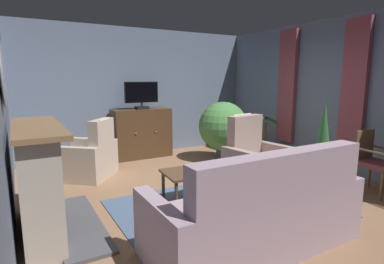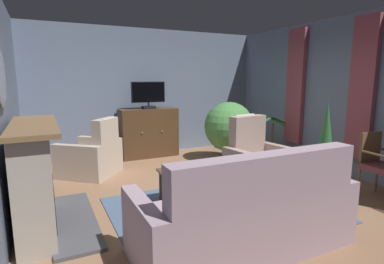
{
  "view_description": "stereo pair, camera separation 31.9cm",
  "coord_description": "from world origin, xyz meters",
  "px_view_note": "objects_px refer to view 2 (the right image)",
  "views": [
    {
      "loc": [
        -2.5,
        -3.71,
        1.71
      ],
      "look_at": [
        -0.18,
        0.33,
        0.89
      ],
      "focal_mm": 28.9,
      "sensor_mm": 36.0,
      "label": 1
    },
    {
      "loc": [
        -2.22,
        -3.86,
        1.71
      ],
      "look_at": [
        -0.18,
        0.33,
        0.89
      ],
      "focal_mm": 28.9,
      "sensor_mm": 36.0,
      "label": 2
    }
  ],
  "objects_px": {
    "sofa_floral": "(246,218)",
    "armchair_by_fireplace": "(258,163)",
    "tv_remote": "(203,169)",
    "armchair_near_window": "(92,157)",
    "television": "(148,94)",
    "potted_plant_small_fern_corner": "(271,151)",
    "side_chair_far_end": "(379,163)",
    "tv_cabinet": "(149,134)",
    "coffee_table": "(192,175)",
    "wall_mirror_oval": "(0,74)",
    "potted_plant_leafy_by_curtain": "(229,127)",
    "folded_newspaper": "(197,168)",
    "fireplace": "(37,180)",
    "potted_plant_tall_palm_by_window": "(325,146)"
  },
  "relations": [
    {
      "from": "armchair_near_window",
      "to": "potted_plant_small_fern_corner",
      "type": "relative_size",
      "value": 1.32
    },
    {
      "from": "tv_cabinet",
      "to": "potted_plant_tall_palm_by_window",
      "type": "xyz_separation_m",
      "value": [
        1.55,
        -3.37,
        0.24
      ]
    },
    {
      "from": "television",
      "to": "sofa_floral",
      "type": "xyz_separation_m",
      "value": [
        -0.33,
        -4.04,
        -1.02
      ]
    },
    {
      "from": "sofa_floral",
      "to": "armchair_by_fireplace",
      "type": "bearing_deg",
      "value": 49.08
    },
    {
      "from": "folded_newspaper",
      "to": "potted_plant_leafy_by_curtain",
      "type": "bearing_deg",
      "value": 51.29
    },
    {
      "from": "side_chair_far_end",
      "to": "potted_plant_leafy_by_curtain",
      "type": "bearing_deg",
      "value": 107.18
    },
    {
      "from": "tv_cabinet",
      "to": "coffee_table",
      "type": "xyz_separation_m",
      "value": [
        -0.3,
        -2.81,
        -0.09
      ]
    },
    {
      "from": "wall_mirror_oval",
      "to": "armchair_by_fireplace",
      "type": "height_order",
      "value": "wall_mirror_oval"
    },
    {
      "from": "side_chair_far_end",
      "to": "potted_plant_small_fern_corner",
      "type": "relative_size",
      "value": 1.0
    },
    {
      "from": "sofa_floral",
      "to": "potted_plant_small_fern_corner",
      "type": "relative_size",
      "value": 2.37
    },
    {
      "from": "tv_cabinet",
      "to": "armchair_by_fireplace",
      "type": "xyz_separation_m",
      "value": [
        1.03,
        -2.53,
        -0.17
      ]
    },
    {
      "from": "tv_remote",
      "to": "armchair_by_fireplace",
      "type": "height_order",
      "value": "armchair_by_fireplace"
    },
    {
      "from": "wall_mirror_oval",
      "to": "television",
      "type": "bearing_deg",
      "value": 47.21
    },
    {
      "from": "coffee_table",
      "to": "sofa_floral",
      "type": "height_order",
      "value": "sofa_floral"
    },
    {
      "from": "tv_cabinet",
      "to": "side_chair_far_end",
      "type": "xyz_separation_m",
      "value": [
        2.23,
        -3.76,
        -0.0
      ]
    },
    {
      "from": "armchair_by_fireplace",
      "to": "potted_plant_leafy_by_curtain",
      "type": "distance_m",
      "value": 1.55
    },
    {
      "from": "folded_newspaper",
      "to": "armchair_near_window",
      "type": "height_order",
      "value": "armchair_near_window"
    },
    {
      "from": "sofa_floral",
      "to": "side_chair_far_end",
      "type": "distance_m",
      "value": 2.58
    },
    {
      "from": "armchair_near_window",
      "to": "side_chair_far_end",
      "type": "xyz_separation_m",
      "value": [
        3.56,
        -2.9,
        0.18
      ]
    },
    {
      "from": "fireplace",
      "to": "folded_newspaper",
      "type": "xyz_separation_m",
      "value": [
        1.98,
        -0.08,
        -0.1
      ]
    },
    {
      "from": "folded_newspaper",
      "to": "potted_plant_small_fern_corner",
      "type": "relative_size",
      "value": 0.32
    },
    {
      "from": "television",
      "to": "tv_remote",
      "type": "xyz_separation_m",
      "value": [
        -0.15,
        -2.79,
        -0.88
      ]
    },
    {
      "from": "tv_remote",
      "to": "armchair_near_window",
      "type": "distance_m",
      "value": 2.32
    },
    {
      "from": "armchair_by_fireplace",
      "to": "wall_mirror_oval",
      "type": "bearing_deg",
      "value": -177.59
    },
    {
      "from": "television",
      "to": "side_chair_far_end",
      "type": "relative_size",
      "value": 0.79
    },
    {
      "from": "fireplace",
      "to": "armchair_by_fireplace",
      "type": "bearing_deg",
      "value": 2.59
    },
    {
      "from": "tv_cabinet",
      "to": "sofa_floral",
      "type": "relative_size",
      "value": 0.56
    },
    {
      "from": "television",
      "to": "potted_plant_tall_palm_by_window",
      "type": "distance_m",
      "value": 3.72
    },
    {
      "from": "television",
      "to": "potted_plant_small_fern_corner",
      "type": "relative_size",
      "value": 0.79
    },
    {
      "from": "potted_plant_small_fern_corner",
      "to": "television",
      "type": "bearing_deg",
      "value": 147.62
    },
    {
      "from": "wall_mirror_oval",
      "to": "armchair_by_fireplace",
      "type": "bearing_deg",
      "value": 2.41
    },
    {
      "from": "television",
      "to": "coffee_table",
      "type": "relative_size",
      "value": 0.82
    },
    {
      "from": "sofa_floral",
      "to": "tv_cabinet",
      "type": "bearing_deg",
      "value": 85.4
    },
    {
      "from": "coffee_table",
      "to": "wall_mirror_oval",
      "type": "bearing_deg",
      "value": 176.3
    },
    {
      "from": "wall_mirror_oval",
      "to": "potted_plant_leafy_by_curtain",
      "type": "height_order",
      "value": "wall_mirror_oval"
    },
    {
      "from": "folded_newspaper",
      "to": "sofa_floral",
      "type": "relative_size",
      "value": 0.14
    },
    {
      "from": "sofa_floral",
      "to": "side_chair_far_end",
      "type": "xyz_separation_m",
      "value": [
        2.56,
        0.34,
        0.16
      ]
    },
    {
      "from": "fireplace",
      "to": "television",
      "type": "height_order",
      "value": "television"
    },
    {
      "from": "armchair_near_window",
      "to": "fireplace",
      "type": "bearing_deg",
      "value": -114.93
    },
    {
      "from": "armchair_near_window",
      "to": "sofa_floral",
      "type": "bearing_deg",
      "value": -72.79
    },
    {
      "from": "fireplace",
      "to": "potted_plant_leafy_by_curtain",
      "type": "xyz_separation_m",
      "value": [
        3.58,
        1.61,
        0.13
      ]
    },
    {
      "from": "wall_mirror_oval",
      "to": "folded_newspaper",
      "type": "bearing_deg",
      "value": -2.06
    },
    {
      "from": "wall_mirror_oval",
      "to": "television",
      "type": "relative_size",
      "value": 1.1
    },
    {
      "from": "coffee_table",
      "to": "armchair_near_window",
      "type": "distance_m",
      "value": 2.21
    },
    {
      "from": "sofa_floral",
      "to": "potted_plant_small_fern_corner",
      "type": "xyz_separation_m",
      "value": [
        2.54,
        2.64,
        -0.15
      ]
    },
    {
      "from": "armchair_near_window",
      "to": "potted_plant_leafy_by_curtain",
      "type": "height_order",
      "value": "potted_plant_leafy_by_curtain"
    },
    {
      "from": "folded_newspaper",
      "to": "armchair_near_window",
      "type": "bearing_deg",
      "value": 125.57
    },
    {
      "from": "tv_remote",
      "to": "folded_newspaper",
      "type": "bearing_deg",
      "value": 179.18
    },
    {
      "from": "tv_cabinet",
      "to": "potted_plant_small_fern_corner",
      "type": "bearing_deg",
      "value": -33.35
    },
    {
      "from": "armchair_by_fireplace",
      "to": "folded_newspaper",
      "type": "bearing_deg",
      "value": -169.54
    }
  ]
}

